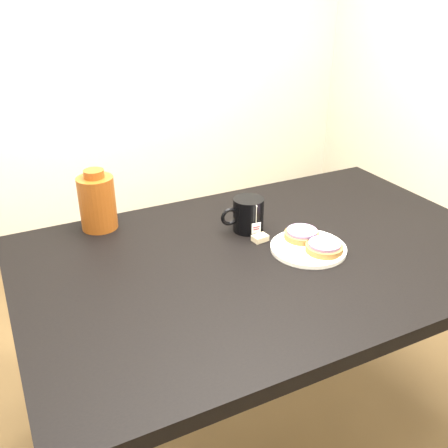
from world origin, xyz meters
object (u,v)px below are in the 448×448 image
at_px(bagel_back, 302,234).
at_px(teabag_pouch, 260,238).
at_px(mug, 248,214).
at_px(bagel_package, 97,202).
at_px(plate, 308,247).
at_px(bagel_front, 324,247).
at_px(table, 268,277).

distance_m(bagel_back, teabag_pouch, 0.12).
relative_size(mug, bagel_package, 0.74).
height_order(plate, teabag_pouch, teabag_pouch).
height_order(bagel_back, mug, mug).
bearing_deg(bagel_back, mug, 127.95).
height_order(bagel_front, teabag_pouch, bagel_front).
height_order(bagel_front, bagel_package, bagel_package).
bearing_deg(bagel_back, bagel_package, 144.79).
xyz_separation_m(bagel_front, bagel_package, (-0.53, 0.46, 0.06)).
bearing_deg(bagel_package, table, -43.47).
bearing_deg(table, mug, 85.68).
xyz_separation_m(mug, teabag_pouch, (0.00, -0.08, -0.04)).
bearing_deg(mug, plate, -61.03).
relative_size(teabag_pouch, bagel_package, 0.23).
relative_size(bagel_back, bagel_package, 0.76).
distance_m(table, mug, 0.20).
xyz_separation_m(bagel_back, bagel_package, (-0.51, 0.36, 0.06)).
height_order(mug, bagel_package, bagel_package).
bearing_deg(bagel_back, table, -174.57).
height_order(table, bagel_back, bagel_back).
bearing_deg(bagel_front, bagel_package, 139.07).
relative_size(bagel_front, teabag_pouch, 3.24).
bearing_deg(mug, bagel_back, -49.99).
height_order(bagel_back, bagel_package, bagel_package).
bearing_deg(teabag_pouch, bagel_back, -28.83).
bearing_deg(bagel_package, plate, -39.51).
xyz_separation_m(table, plate, (0.11, -0.04, 0.09)).
xyz_separation_m(bagel_front, teabag_pouch, (-0.12, 0.15, -0.02)).
bearing_deg(bagel_front, plate, 119.40).
bearing_deg(bagel_front, teabag_pouch, 128.13).
bearing_deg(bagel_front, mug, 117.37).
bearing_deg(table, bagel_back, 5.43).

